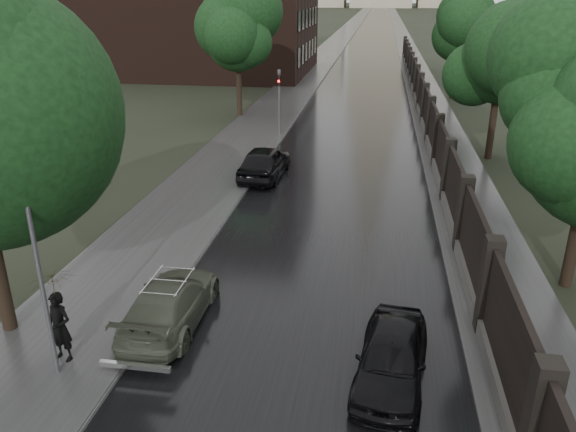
{
  "coord_description": "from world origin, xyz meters",
  "views": [
    {
      "loc": [
        1.54,
        -8.19,
        8.35
      ],
      "look_at": [
        -1.14,
        8.54,
        1.5
      ],
      "focal_mm": 35.0,
      "sensor_mm": 36.0,
      "label": 1
    }
  ],
  "objects_px": {
    "traffic_light": "(279,97)",
    "hatchback_left": "(265,162)",
    "volga_sedan": "(170,303)",
    "pedestrian_umbrella": "(53,291)",
    "tree_right_c": "(458,36)",
    "car_right_near": "(392,357)",
    "lamp_post": "(40,275)",
    "tree_right_b": "(501,63)",
    "tree_left_far": "(237,40)"
  },
  "relations": [
    {
      "from": "tree_left_far",
      "to": "traffic_light",
      "type": "height_order",
      "value": "tree_left_far"
    },
    {
      "from": "traffic_light",
      "to": "car_right_near",
      "type": "bearing_deg",
      "value": -73.85
    },
    {
      "from": "lamp_post",
      "to": "car_right_near",
      "type": "distance_m",
      "value": 7.93
    },
    {
      "from": "lamp_post",
      "to": "pedestrian_umbrella",
      "type": "bearing_deg",
      "value": 101.01
    },
    {
      "from": "tree_left_far",
      "to": "car_right_near",
      "type": "xyz_separation_m",
      "value": [
        10.19,
        -27.4,
        -4.6
      ]
    },
    {
      "from": "tree_left_far",
      "to": "lamp_post",
      "type": "bearing_deg",
      "value": -84.79
    },
    {
      "from": "tree_left_far",
      "to": "tree_right_c",
      "type": "bearing_deg",
      "value": 32.83
    },
    {
      "from": "volga_sedan",
      "to": "pedestrian_umbrella",
      "type": "xyz_separation_m",
      "value": [
        -1.9,
        -2.09,
        1.35
      ]
    },
    {
      "from": "tree_right_b",
      "to": "pedestrian_umbrella",
      "type": "distance_m",
      "value": 24.04
    },
    {
      "from": "traffic_light",
      "to": "hatchback_left",
      "type": "height_order",
      "value": "traffic_light"
    },
    {
      "from": "tree_left_far",
      "to": "traffic_light",
      "type": "xyz_separation_m",
      "value": [
        3.7,
        -5.01,
        -2.84
      ]
    },
    {
      "from": "lamp_post",
      "to": "traffic_light",
      "type": "relative_size",
      "value": 1.28
    },
    {
      "from": "tree_right_c",
      "to": "car_right_near",
      "type": "height_order",
      "value": "tree_right_c"
    },
    {
      "from": "volga_sedan",
      "to": "lamp_post",
      "type": "bearing_deg",
      "value": 54.99
    },
    {
      "from": "tree_left_far",
      "to": "hatchback_left",
      "type": "distance_m",
      "value": 14.53
    },
    {
      "from": "volga_sedan",
      "to": "traffic_light",
      "type": "bearing_deg",
      "value": -88.33
    },
    {
      "from": "tree_right_c",
      "to": "pedestrian_umbrella",
      "type": "relative_size",
      "value": 2.56
    },
    {
      "from": "tree_right_b",
      "to": "hatchback_left",
      "type": "height_order",
      "value": "tree_right_b"
    },
    {
      "from": "tree_left_far",
      "to": "traffic_light",
      "type": "bearing_deg",
      "value": -53.53
    },
    {
      "from": "tree_right_c",
      "to": "car_right_near",
      "type": "xyz_separation_m",
      "value": [
        -5.31,
        -37.4,
        -4.31
      ]
    },
    {
      "from": "pedestrian_umbrella",
      "to": "lamp_post",
      "type": "bearing_deg",
      "value": -66.47
    },
    {
      "from": "hatchback_left",
      "to": "volga_sedan",
      "type": "bearing_deg",
      "value": 92.84
    },
    {
      "from": "tree_left_far",
      "to": "hatchback_left",
      "type": "relative_size",
      "value": 1.62
    },
    {
      "from": "lamp_post",
      "to": "pedestrian_umbrella",
      "type": "distance_m",
      "value": 0.86
    },
    {
      "from": "tree_left_far",
      "to": "tree_right_b",
      "type": "bearing_deg",
      "value": -27.3
    },
    {
      "from": "tree_left_far",
      "to": "pedestrian_umbrella",
      "type": "bearing_deg",
      "value": -84.89
    },
    {
      "from": "traffic_light",
      "to": "volga_sedan",
      "type": "bearing_deg",
      "value": -88.08
    },
    {
      "from": "hatchback_left",
      "to": "tree_right_c",
      "type": "bearing_deg",
      "value": -112.82
    },
    {
      "from": "tree_right_b",
      "to": "traffic_light",
      "type": "distance_m",
      "value": 12.44
    },
    {
      "from": "tree_right_c",
      "to": "lamp_post",
      "type": "distance_m",
      "value": 40.67
    },
    {
      "from": "car_right_near",
      "to": "pedestrian_umbrella",
      "type": "xyz_separation_m",
      "value": [
        -7.68,
        -0.6,
        1.34
      ]
    },
    {
      "from": "lamp_post",
      "to": "hatchback_left",
      "type": "relative_size",
      "value": 1.12
    },
    {
      "from": "traffic_light",
      "to": "car_right_near",
      "type": "xyz_separation_m",
      "value": [
        6.49,
        -22.4,
        -1.75
      ]
    },
    {
      "from": "hatchback_left",
      "to": "pedestrian_umbrella",
      "type": "bearing_deg",
      "value": 85.58
    },
    {
      "from": "tree_right_c",
      "to": "tree_left_far",
      "type": "bearing_deg",
      "value": -147.17
    },
    {
      "from": "lamp_post",
      "to": "hatchback_left",
      "type": "height_order",
      "value": "lamp_post"
    },
    {
      "from": "car_right_near",
      "to": "pedestrian_umbrella",
      "type": "relative_size",
      "value": 1.38
    },
    {
      "from": "tree_right_b",
      "to": "lamp_post",
      "type": "bearing_deg",
      "value": -122.18
    },
    {
      "from": "car_right_near",
      "to": "volga_sedan",
      "type": "bearing_deg",
      "value": 172.09
    },
    {
      "from": "tree_right_c",
      "to": "car_right_near",
      "type": "bearing_deg",
      "value": -98.09
    },
    {
      "from": "hatchback_left",
      "to": "car_right_near",
      "type": "xyz_separation_m",
      "value": [
        5.79,
        -14.3,
        -0.13
      ]
    },
    {
      "from": "volga_sedan",
      "to": "tree_right_b",
      "type": "bearing_deg",
      "value": -122.05
    },
    {
      "from": "tree_right_c",
      "to": "hatchback_left",
      "type": "relative_size",
      "value": 1.54
    },
    {
      "from": "traffic_light",
      "to": "volga_sedan",
      "type": "xyz_separation_m",
      "value": [
        0.7,
        -20.9,
        -1.77
      ]
    },
    {
      "from": "volga_sedan",
      "to": "hatchback_left",
      "type": "distance_m",
      "value": 12.8
    },
    {
      "from": "tree_left_far",
      "to": "car_right_near",
      "type": "bearing_deg",
      "value": -69.61
    },
    {
      "from": "tree_right_c",
      "to": "hatchback_left",
      "type": "height_order",
      "value": "tree_right_c"
    },
    {
      "from": "tree_right_c",
      "to": "traffic_light",
      "type": "xyz_separation_m",
      "value": [
        -11.8,
        -15.01,
        -2.55
      ]
    },
    {
      "from": "tree_left_far",
      "to": "car_right_near",
      "type": "distance_m",
      "value": 29.6
    },
    {
      "from": "tree_right_b",
      "to": "lamp_post",
      "type": "height_order",
      "value": "tree_right_b"
    }
  ]
}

